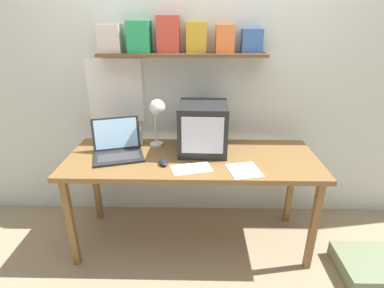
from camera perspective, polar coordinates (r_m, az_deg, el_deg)
The scene contains 11 objects.
ground_plane at distance 2.59m, azimuth 0.00°, elevation -17.64°, with size 12.00×12.00×0.00m, color #9F8669.
back_wall at distance 2.46m, azimuth 0.07°, elevation 14.15°, with size 5.60×0.24×2.60m.
corner_desk at distance 2.20m, azimuth 0.00°, elevation -3.89°, with size 1.81×0.68×0.75m.
crt_monitor at distance 2.21m, azimuth 2.10°, elevation 3.08°, with size 0.36×0.38×0.36m.
laptop at distance 2.25m, azimuth -13.99°, elevation -0.47°, with size 0.42×0.39×0.25m.
desk_lamp at distance 2.24m, azimuth -6.67°, elevation 6.20°, with size 0.14×0.18×0.39m.
juice_glass at distance 2.41m, azimuth -10.24°, elevation 1.32°, with size 0.08×0.08×0.13m.
computer_mouse at distance 2.07m, azimuth -5.44°, elevation -3.48°, with size 0.09×0.12×0.03m.
open_notebook at distance 2.01m, azimuth 9.90°, elevation -4.97°, with size 0.24×0.26×0.00m.
printed_handout at distance 2.01m, azimuth -0.25°, elevation -4.69°, with size 0.29×0.22×0.00m.
floor_cushion at distance 2.60m, azimuth 30.46°, elevation -19.55°, with size 0.40×0.40×0.12m.
Camera 1 is at (0.04, -1.97, 1.68)m, focal length 28.00 mm.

